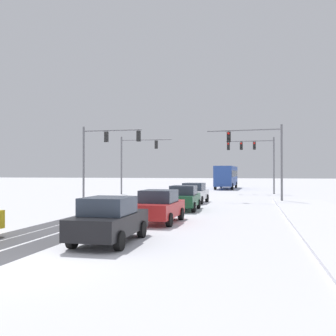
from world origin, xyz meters
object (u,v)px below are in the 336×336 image
Objects in this scene: traffic_signal_near_left at (103,148)px; car_red_third at (159,206)px; traffic_signal_far_right at (254,152)px; traffic_signal_near_right at (260,149)px; traffic_signal_far_left at (135,155)px; bus_oncoming at (226,175)px; car_black_fourth at (109,220)px; car_white_lead at (194,193)px; car_dark_green_second at (184,198)px.

car_red_third is at bearing -57.82° from traffic_signal_near_left.
traffic_signal_near_right is at bearing -88.01° from traffic_signal_far_right.
traffic_signal_far_left is at bearing 149.79° from traffic_signal_near_right.
traffic_signal_far_left is (-13.54, 7.88, -0.03)m from traffic_signal_near_right.
bus_oncoming is at bearing 107.36° from traffic_signal_far_right.
car_black_fourth is (-0.45, -5.59, 0.00)m from car_red_third.
bus_oncoming reaches higher than car_black_fourth.
traffic_signal_near_right is 1.00× the size of traffic_signal_far_right.
car_black_fourth is at bearing -67.43° from traffic_signal_near_left.
car_red_third is (8.19, -13.01, -3.80)m from traffic_signal_near_left.
traffic_signal_far_left is 1.55× the size of car_white_lead.
traffic_signal_near_right is at bearing 9.16° from traffic_signal_near_left.
traffic_signal_near_right is 21.79m from car_black_fourth.
traffic_signal_far_right is 13.94m from bus_oncoming.
traffic_signal_far_right is at bearing 80.20° from car_red_third.
traffic_signal_near_left is at bearing -170.84° from traffic_signal_near_right.
traffic_signal_near_left reaches higher than car_white_lead.
traffic_signal_far_right is 15.95m from car_white_lead.
traffic_signal_far_right is at bearing -72.64° from bus_oncoming.
traffic_signal_near_left is 1.00× the size of traffic_signal_far_left.
traffic_signal_near_right is 1.00× the size of traffic_signal_far_left.
traffic_signal_near_right and traffic_signal_far_right have the same top height.
bus_oncoming is at bearing 72.07° from traffic_signal_near_left.
car_red_third is (0.13, -12.49, 0.00)m from car_white_lead.
car_black_fourth is (7.73, -18.61, -3.80)m from traffic_signal_near_left.
traffic_signal_near_left and traffic_signal_near_right have the same top height.
traffic_signal_near_right is 15.66m from traffic_signal_far_left.
bus_oncoming is (0.61, 40.21, 1.18)m from car_red_third.
traffic_signal_far_left reaches higher than car_red_third.
traffic_signal_far_left is at bearing 128.20° from car_white_lead.
car_black_fourth is at bearing -94.64° from car_red_third.
traffic_signal_near_left is 11.26m from car_dark_green_second.
traffic_signal_far_right is at bearing 91.99° from traffic_signal_near_right.
traffic_signal_near_left and traffic_signal_far_right have the same top height.
traffic_signal_near_right is at bearing -79.83° from bus_oncoming.
car_white_lead is (8.30, -10.55, -3.60)m from traffic_signal_far_left.
car_black_fourth is at bearing -91.34° from bus_oncoming.
traffic_signal_near_right reaches higher than car_dark_green_second.
car_dark_green_second is (8.52, -16.65, -3.60)m from traffic_signal_far_left.
traffic_signal_far_left is 1.58× the size of car_black_fourth.
traffic_signal_near_left is at bearing -88.62° from traffic_signal_far_left.
traffic_signal_near_right reaches higher than car_white_lead.
car_white_lead is at bearing 88.97° from car_black_fourth.
car_white_lead is 18.08m from car_black_fourth.
car_dark_green_second and car_red_third have the same top height.
traffic_signal_near_right is 25.57m from bus_oncoming.
traffic_signal_far_right reaches higher than car_dark_green_second.
traffic_signal_far_left reaches higher than bus_oncoming.
traffic_signal_near_left is at bearing -132.30° from traffic_signal_far_right.
car_black_fourth is (7.97, -28.63, -3.60)m from traffic_signal_far_left.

